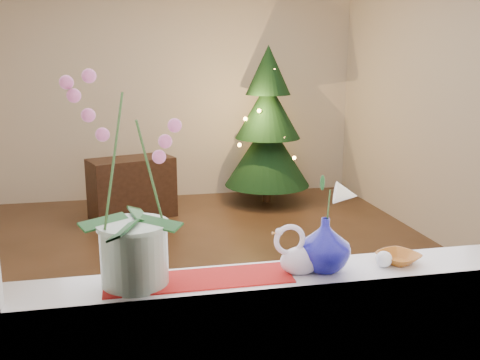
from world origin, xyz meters
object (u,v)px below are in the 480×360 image
at_px(paperweight, 384,259).
at_px(side_table, 132,188).
at_px(swan, 301,250).
at_px(xmas_tree, 268,126).
at_px(orchid_pot, 131,182).
at_px(amber_dish, 398,259).
at_px(blue_vase, 325,240).

bearing_deg(paperweight, side_table, 103.41).
distance_m(swan, xmas_tree, 4.45).
xyz_separation_m(orchid_pot, amber_dish, (1.05, -0.01, -0.37)).
bearing_deg(side_table, blue_vase, -98.77).
height_order(orchid_pot, amber_dish, orchid_pot).
height_order(swan, blue_vase, blue_vase).
distance_m(orchid_pot, xmas_tree, 4.63).
height_order(swan, paperweight, swan).
bearing_deg(amber_dish, blue_vase, -178.81).
relative_size(amber_dish, xmas_tree, 0.07).
bearing_deg(side_table, amber_dish, -94.32).
relative_size(swan, blue_vase, 0.92).
bearing_deg(amber_dish, orchid_pot, 179.65).
bearing_deg(blue_vase, xmas_tree, 78.02).
height_order(swan, amber_dish, swan).
distance_m(swan, blue_vase, 0.11).
relative_size(paperweight, amber_dish, 0.48).
bearing_deg(paperweight, swan, 178.62).
bearing_deg(blue_vase, paperweight, -5.46).
xyz_separation_m(swan, amber_dish, (0.42, 0.02, -0.08)).
distance_m(swan, paperweight, 0.35).
bearing_deg(blue_vase, swan, -171.61).
bearing_deg(orchid_pot, paperweight, -2.14).
relative_size(blue_vase, paperweight, 3.69).
bearing_deg(xmas_tree, orchid_pot, -110.90).
bearing_deg(side_table, paperweight, -95.50).
xyz_separation_m(orchid_pot, blue_vase, (0.73, -0.01, -0.27)).
height_order(swan, side_table, swan).
distance_m(blue_vase, amber_dish, 0.34).
bearing_deg(swan, orchid_pot, 178.56).
bearing_deg(paperweight, amber_dish, 20.58).
xyz_separation_m(swan, side_table, (-0.61, 4.00, -0.68)).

